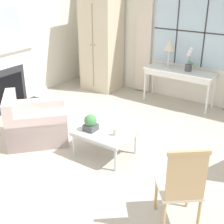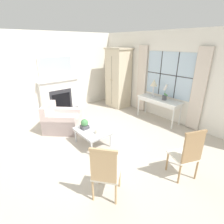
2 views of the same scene
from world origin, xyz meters
TOP-DOWN VIEW (x-y plane):
  - ground_plane at (0.00, 0.00)m, footprint 14.00×14.00m
  - wall_back_windowed at (0.00, 3.02)m, footprint 7.20×0.14m
  - wall_left at (-3.03, 0.60)m, footprint 0.06×7.20m
  - fireplace at (-2.91, 0.56)m, footprint 0.34×1.51m
  - armoire at (-1.97, 2.62)m, footprint 0.90×0.72m
  - console_table at (-0.04, 2.70)m, footprint 1.46×0.48m
  - table_lamp at (-0.32, 2.72)m, footprint 0.23×0.23m
  - potted_orchid at (0.12, 2.75)m, footprint 0.18×0.14m
  - armchair_upholstered at (-1.37, -0.10)m, footprint 1.25×1.25m
  - side_chair_wooden at (1.99, 0.84)m, footprint 0.57×0.57m
  - accent_chair_wooden at (1.39, -0.61)m, footprint 0.62×0.62m
  - coffee_table at (-0.14, 0.16)m, footprint 0.86×0.66m
  - potted_plant_small at (-0.32, 0.05)m, footprint 0.19×0.19m
  - pillar_candle at (0.07, 0.12)m, footprint 0.10×0.10m

SIDE VIEW (x-z plane):
  - ground_plane at x=0.00m, z-range 0.00..0.00m
  - armchair_upholstered at x=-1.37m, z-range -0.12..0.68m
  - coffee_table at x=-0.14m, z-range 0.16..0.57m
  - pillar_candle at x=0.07m, z-range 0.40..0.52m
  - potted_plant_small at x=-0.32m, z-range 0.41..0.66m
  - accent_chair_wooden at x=1.39m, z-range 0.05..1.07m
  - side_chair_wooden at x=1.99m, z-range 0.05..1.11m
  - console_table at x=-0.04m, z-range 0.28..1.02m
  - fireplace at x=-2.91m, z-range -0.32..1.68m
  - potted_orchid at x=0.12m, z-range 0.66..1.17m
  - armoire at x=-1.97m, z-range 0.01..2.26m
  - table_lamp at x=-0.32m, z-range 0.89..1.49m
  - wall_back_windowed at x=0.00m, z-range -0.02..2.78m
  - wall_left at x=-3.03m, z-range 0.00..2.80m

